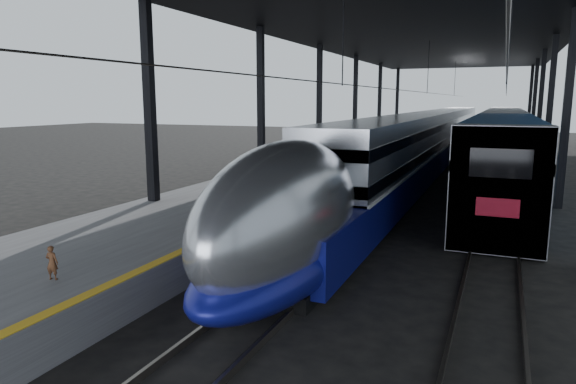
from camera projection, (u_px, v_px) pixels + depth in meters
The scene contains 8 objects.
ground at pixel (216, 284), 14.09m from camera, with size 160.00×160.00×0.00m, color black.
platform at pixel (327, 170), 33.49m from camera, with size 6.00×80.00×1.00m, color #4C4C4F.
yellow_strip at pixel (369, 164), 32.34m from camera, with size 0.30×80.00×0.01m, color #C89512.
rails at pixel (454, 184), 30.52m from camera, with size 6.52×80.00×0.16m.
canopy at pixel (416, 28), 29.92m from camera, with size 18.00×75.00×9.47m.
tgv_train at pixel (430, 142), 38.14m from camera, with size 2.88×65.20×4.13m.
second_train at pixel (503, 137), 40.80m from camera, with size 3.05×56.05×4.21m.
child at pixel (52, 263), 11.46m from camera, with size 0.29×0.19×0.79m, color #4F2E1A.
Camera 1 is at (7.02, -11.61, 4.96)m, focal length 32.00 mm.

